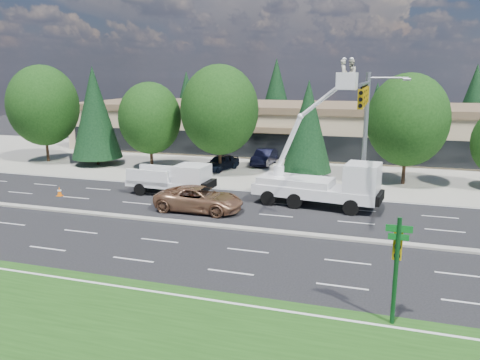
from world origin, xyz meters
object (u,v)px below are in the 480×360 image
(street_sign_pole, at_px, (397,259))
(bucket_truck, at_px, (325,178))
(utility_pickup, at_px, (174,182))
(signal_mast, at_px, (365,118))
(minivan, at_px, (199,199))

(street_sign_pole, bearing_deg, bucket_truck, 106.58)
(utility_pickup, bearing_deg, street_sign_pole, -40.83)
(signal_mast, distance_m, bucket_truck, 4.74)
(signal_mast, height_order, bucket_truck, bucket_truck)
(bucket_truck, bearing_deg, utility_pickup, -173.02)
(street_sign_pole, relative_size, minivan, 0.69)
(street_sign_pole, xyz_separation_m, minivan, (-12.11, 11.20, -1.63))
(utility_pickup, relative_size, minivan, 1.07)
(signal_mast, height_order, minivan, signal_mast)
(signal_mast, xyz_separation_m, bucket_truck, (-2.35, -0.93, -4.01))
(signal_mast, distance_m, street_sign_pole, 15.99)
(signal_mast, relative_size, street_sign_pole, 2.54)
(street_sign_pole, relative_size, utility_pickup, 0.64)
(bucket_truck, height_order, minivan, bucket_truck)
(signal_mast, bearing_deg, utility_pickup, -176.34)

